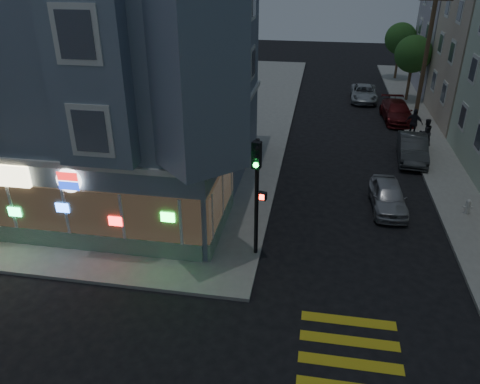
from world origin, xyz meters
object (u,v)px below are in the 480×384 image
(parked_car_d, at_px, (364,93))
(parked_car_a, at_px, (388,196))
(traffic_signal, at_px, (257,180))
(pedestrian_b, at_px, (414,123))
(parked_car_b, at_px, (413,148))
(utility_pole, at_px, (426,58))
(parked_car_c, at_px, (397,112))
(street_tree_near, at_px, (413,54))
(street_tree_far, at_px, (401,39))
(pedestrian_a, at_px, (426,132))
(fire_hydrant, at_px, (468,206))

(parked_car_d, bearing_deg, parked_car_a, -88.76)
(traffic_signal, bearing_deg, parked_car_a, 54.79)
(pedestrian_b, height_order, parked_car_b, pedestrian_b)
(utility_pole, relative_size, parked_car_c, 1.83)
(utility_pole, relative_size, pedestrian_b, 4.63)
(parked_car_c, height_order, traffic_signal, traffic_signal)
(street_tree_near, relative_size, pedestrian_b, 2.72)
(street_tree_near, bearing_deg, pedestrian_b, -95.43)
(parked_car_c, bearing_deg, parked_car_d, 108.30)
(pedestrian_b, relative_size, traffic_signal, 0.39)
(street_tree_near, height_order, parked_car_b, street_tree_near)
(parked_car_b, height_order, traffic_signal, traffic_signal)
(parked_car_a, distance_m, parked_car_b, 6.93)
(parked_car_c, bearing_deg, street_tree_far, 80.03)
(parked_car_b, bearing_deg, pedestrian_a, 68.75)
(utility_pole, xyz_separation_m, pedestrian_b, (-0.70, -3.47, -3.67))
(utility_pole, height_order, parked_car_d, utility_pole)
(street_tree_near, bearing_deg, traffic_signal, -110.47)
(pedestrian_b, relative_size, parked_car_c, 0.40)
(street_tree_near, height_order, street_tree_far, same)
(street_tree_far, bearing_deg, parked_car_a, -97.35)
(street_tree_near, bearing_deg, parked_car_b, -96.44)
(street_tree_far, relative_size, parked_car_a, 1.34)
(traffic_signal, bearing_deg, street_tree_far, 86.81)
(street_tree_near, xyz_separation_m, pedestrian_a, (-0.40, -10.99, -2.90))
(pedestrian_b, bearing_deg, parked_car_c, -56.62)
(traffic_signal, relative_size, fire_hydrant, 6.70)
(street_tree_near, distance_m, parked_car_d, 4.89)
(parked_car_a, bearing_deg, traffic_signal, -139.68)
(utility_pole, distance_m, street_tree_far, 14.03)
(utility_pole, relative_size, parked_car_b, 1.98)
(parked_car_a, xyz_separation_m, parked_car_c, (2.10, 14.26, 0.04))
(street_tree_far, relative_size, pedestrian_a, 2.99)
(parked_car_d, bearing_deg, fire_hydrant, -78.14)
(utility_pole, relative_size, pedestrian_a, 5.08)
(utility_pole, xyz_separation_m, parked_car_c, (-1.30, 0.37, -4.09))
(parked_car_b, bearing_deg, parked_car_c, 94.35)
(fire_hydrant, bearing_deg, traffic_signal, -151.58)
(street_tree_near, xyz_separation_m, parked_car_c, (-1.50, -5.63, -3.22))
(parked_car_c, bearing_deg, parked_car_b, -93.69)
(street_tree_near, bearing_deg, utility_pole, -91.91)
(utility_pole, height_order, traffic_signal, utility_pole)
(pedestrian_b, height_order, parked_car_d, pedestrian_b)
(traffic_signal, bearing_deg, street_tree_near, 82.15)
(parked_car_b, bearing_deg, parked_car_d, 103.62)
(traffic_signal, bearing_deg, pedestrian_b, 74.18)
(parked_car_d, bearing_deg, utility_pole, -57.38)
(street_tree_near, xyz_separation_m, parked_car_b, (-1.50, -13.29, -3.19))
(pedestrian_b, bearing_deg, parked_car_b, 105.58)
(street_tree_far, relative_size, parked_car_c, 1.08)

